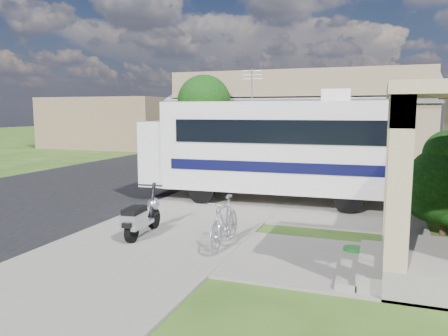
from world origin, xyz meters
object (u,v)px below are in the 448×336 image
(motorhome, at_px, (274,146))
(bicycle, at_px, (224,225))
(garden_hose, at_px, (354,253))
(pickup_truck, at_px, (201,150))
(van, at_px, (227,139))
(shrub, at_px, (448,182))
(scooter, at_px, (141,217))

(motorhome, relative_size, bicycle, 4.70)
(motorhome, bearing_deg, garden_hose, -62.76)
(bicycle, distance_m, pickup_truck, 15.82)
(pickup_truck, height_order, garden_hose, pickup_truck)
(bicycle, height_order, van, van)
(shrub, xyz_separation_m, garden_hose, (-1.97, -2.46, -1.20))
(scooter, bearing_deg, van, 98.86)
(scooter, bearing_deg, pickup_truck, 102.19)
(pickup_truck, xyz_separation_m, van, (-0.86, 6.99, 0.18))
(garden_hose, bearing_deg, bicycle, -172.71)
(motorhome, xyz_separation_m, scooter, (-1.90, -5.19, -1.31))
(van, distance_m, garden_hose, 23.36)
(scooter, height_order, van, van)
(motorhome, relative_size, shrub, 3.34)
(garden_hose, bearing_deg, pickup_truck, 123.33)
(scooter, distance_m, bicycle, 2.07)
(scooter, height_order, garden_hose, scooter)
(bicycle, height_order, pickup_truck, pickup_truck)
(garden_hose, bearing_deg, van, 115.64)
(shrub, height_order, bicycle, shrub)
(motorhome, bearing_deg, van, 111.42)
(motorhome, distance_m, shrub, 5.42)
(motorhome, distance_m, scooter, 5.68)
(scooter, xyz_separation_m, van, (-5.36, 21.33, 0.40))
(bicycle, xyz_separation_m, garden_hose, (2.66, 0.34, -0.44))
(scooter, bearing_deg, bicycle, -6.70)
(pickup_truck, bearing_deg, shrub, 142.40)
(bicycle, bearing_deg, shrub, 30.11)
(van, height_order, garden_hose, van)
(bicycle, distance_m, garden_hose, 2.72)
(bicycle, xyz_separation_m, pickup_truck, (-6.58, 14.39, 0.19))
(bicycle, height_order, garden_hose, bicycle)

